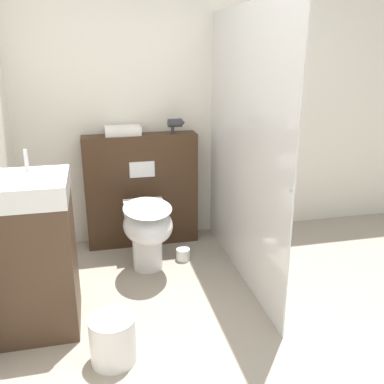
{
  "coord_description": "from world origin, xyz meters",
  "views": [
    {
      "loc": [
        -0.67,
        -2.03,
        1.76
      ],
      "look_at": [
        0.05,
        1.1,
        0.67
      ],
      "focal_mm": 40.0,
      "sensor_mm": 36.0,
      "label": 1
    }
  ],
  "objects_px": {
    "sink_vanity": "(35,255)",
    "hair_drier": "(176,123)",
    "toilet": "(147,229)",
    "waste_bin": "(113,339)"
  },
  "relations": [
    {
      "from": "hair_drier",
      "to": "waste_bin",
      "type": "height_order",
      "value": "hair_drier"
    },
    {
      "from": "toilet",
      "to": "hair_drier",
      "type": "bearing_deg",
      "value": 57.34
    },
    {
      "from": "toilet",
      "to": "sink_vanity",
      "type": "height_order",
      "value": "sink_vanity"
    },
    {
      "from": "sink_vanity",
      "to": "hair_drier",
      "type": "bearing_deg",
      "value": 44.27
    },
    {
      "from": "hair_drier",
      "to": "waste_bin",
      "type": "xyz_separation_m",
      "value": [
        -0.68,
        -1.56,
        -0.98
      ]
    },
    {
      "from": "toilet",
      "to": "sink_vanity",
      "type": "xyz_separation_m",
      "value": [
        -0.78,
        -0.56,
        0.14
      ]
    },
    {
      "from": "waste_bin",
      "to": "hair_drier",
      "type": "bearing_deg",
      "value": 66.28
    },
    {
      "from": "toilet",
      "to": "sink_vanity",
      "type": "relative_size",
      "value": 0.54
    },
    {
      "from": "hair_drier",
      "to": "toilet",
      "type": "bearing_deg",
      "value": -122.66
    },
    {
      "from": "waste_bin",
      "to": "toilet",
      "type": "bearing_deg",
      "value": 71.55
    }
  ]
}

